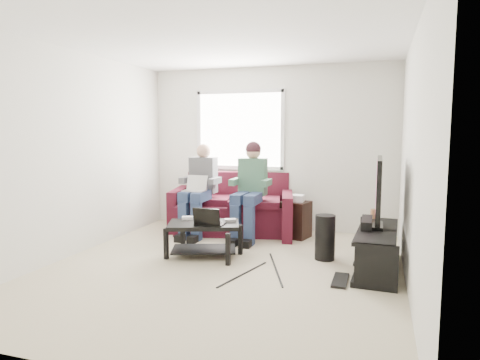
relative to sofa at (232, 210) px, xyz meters
name	(u,v)px	position (x,y,z in m)	size (l,w,h in m)	color
floor	(221,269)	(0.49, -1.82, -0.34)	(4.50, 4.50, 0.00)	beige
ceiling	(220,37)	(0.49, -1.82, 2.26)	(4.50, 4.50, 0.00)	white
wall_back	(269,149)	(0.49, 0.43, 0.96)	(4.50, 4.50, 0.00)	silver
wall_front	(92,177)	(0.49, -4.07, 0.96)	(4.50, 4.50, 0.00)	silver
wall_left	(72,154)	(-1.51, -1.82, 0.96)	(4.50, 4.50, 0.00)	silver
wall_right	(412,160)	(2.49, -1.82, 0.96)	(4.50, 4.50, 0.00)	silver
window	(240,130)	(-0.01, 0.41, 1.26)	(1.48, 0.04, 1.28)	white
sofa	(232,210)	(0.00, 0.00, 0.00)	(2.15, 1.25, 0.92)	#4F1325
person_left	(199,185)	(-0.40, -0.36, 0.43)	(0.40, 0.70, 1.38)	#2F496A
person_right	(250,183)	(0.40, -0.34, 0.49)	(0.40, 0.71, 1.43)	#2F496A
laptop_silver	(195,187)	(-0.40, -0.53, 0.42)	(0.32, 0.22, 0.24)	silver
coffee_table	(204,232)	(0.12, -1.43, -0.01)	(1.00, 0.79, 0.44)	black
laptop_black	(210,215)	(0.24, -1.51, 0.22)	(0.34, 0.24, 0.24)	black
controller_a	(187,218)	(-0.16, -1.31, 0.12)	(0.14, 0.09, 0.04)	silver
controller_b	(202,218)	(0.02, -1.25, 0.12)	(0.14, 0.09, 0.04)	black
controller_c	(230,220)	(0.42, -1.28, 0.12)	(0.14, 0.09, 0.04)	gray
tv_stand	(376,252)	(2.19, -1.28, -0.13)	(0.49, 1.43, 0.47)	black
tv	(379,188)	(2.19, -1.18, 0.59)	(0.12, 1.10, 0.81)	black
soundbar	(367,223)	(2.07, -1.18, 0.18)	(0.12, 0.50, 0.10)	black
drink_cup	(374,214)	(2.14, -0.65, 0.19)	(0.08, 0.08, 0.12)	#B6794E
console_white	(376,255)	(2.19, -1.68, -0.06)	(0.30, 0.22, 0.06)	silver
console_grey	(377,239)	(2.19, -0.98, -0.05)	(0.34, 0.26, 0.08)	gray
console_black	(377,246)	(2.19, -1.33, -0.05)	(0.38, 0.30, 0.07)	black
subwoofer	(325,237)	(1.58, -1.07, -0.06)	(0.25, 0.25, 0.56)	black
keyboard_floor	(340,280)	(1.84, -1.81, -0.32)	(0.15, 0.46, 0.03)	black
end_table	(296,218)	(1.04, -0.08, -0.05)	(0.37, 0.37, 0.64)	black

